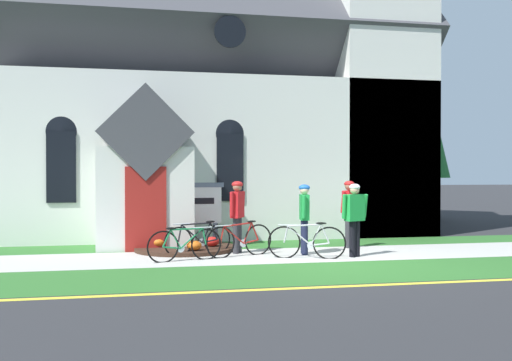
% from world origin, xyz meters
% --- Properties ---
extents(ground, '(140.00, 140.00, 0.00)m').
position_xyz_m(ground, '(0.00, 4.00, 0.00)').
color(ground, '#2B2B2D').
extents(sidewalk_slab, '(32.00, 2.38, 0.01)m').
position_xyz_m(sidewalk_slab, '(-1.94, 1.49, 0.01)').
color(sidewalk_slab, '#B7B5AD').
rests_on(sidewalk_slab, ground).
extents(grass_verge, '(32.00, 2.38, 0.01)m').
position_xyz_m(grass_verge, '(-1.94, -0.90, 0.00)').
color(grass_verge, '#2D6628').
rests_on(grass_verge, ground).
extents(church_lawn, '(24.00, 1.69, 0.01)m').
position_xyz_m(church_lawn, '(-1.94, 3.52, 0.00)').
color(church_lawn, '#2D6628').
rests_on(church_lawn, ground).
extents(curb_paint_stripe, '(28.00, 0.16, 0.01)m').
position_xyz_m(curb_paint_stripe, '(-1.94, -2.24, 0.00)').
color(curb_paint_stripe, yellow).
rests_on(curb_paint_stripe, ground).
extents(church_building, '(13.47, 11.82, 13.12)m').
position_xyz_m(church_building, '(-1.57, 9.04, 4.67)').
color(church_building, silver).
rests_on(church_building, ground).
extents(church_sign, '(2.09, 0.26, 1.69)m').
position_xyz_m(church_sign, '(-3.30, 3.32, 1.11)').
color(church_sign, slate).
rests_on(church_sign, ground).
extents(flower_bed, '(2.53, 2.53, 0.34)m').
position_xyz_m(flower_bed, '(-3.30, 2.80, 0.08)').
color(flower_bed, '#382319').
rests_on(flower_bed, ground).
extents(bicycle_blue, '(1.65, 0.68, 0.85)m').
position_xyz_m(bicycle_blue, '(-2.13, 1.52, 0.39)').
color(bicycle_blue, black).
rests_on(bicycle_blue, ground).
extents(bicycle_red, '(1.67, 0.48, 0.78)m').
position_xyz_m(bicycle_red, '(-3.44, 1.07, 0.37)').
color(bicycle_red, black).
rests_on(bicycle_red, ground).
extents(bicycle_silver, '(1.63, 0.61, 0.82)m').
position_xyz_m(bicycle_silver, '(-3.05, 1.98, 0.37)').
color(bicycle_silver, black).
rests_on(bicycle_silver, ground).
extents(bicycle_yellow, '(1.68, 0.63, 0.85)m').
position_xyz_m(bicycle_yellow, '(-0.70, 0.91, 0.39)').
color(bicycle_yellow, black).
rests_on(bicycle_yellow, ground).
extents(cyclist_in_blue_jersey, '(0.44, 0.64, 1.75)m').
position_xyz_m(cyclist_in_blue_jersey, '(-2.11, 2.04, 1.03)').
color(cyclist_in_blue_jersey, '#2D2D33').
rests_on(cyclist_in_blue_jersey, ground).
extents(cyclist_in_yellow_jersey, '(0.55, 0.59, 1.74)m').
position_xyz_m(cyclist_in_yellow_jersey, '(0.89, 2.44, 1.03)').
color(cyclist_in_yellow_jersey, '#2D2D33').
rests_on(cyclist_in_yellow_jersey, ground).
extents(cyclist_in_red_jersey, '(0.65, 0.36, 1.69)m').
position_xyz_m(cyclist_in_red_jersey, '(0.45, 0.92, 0.99)').
color(cyclist_in_red_jersey, black).
rests_on(cyclist_in_red_jersey, ground).
extents(cyclist_in_white_jersey, '(0.30, 0.68, 1.67)m').
position_xyz_m(cyclist_in_white_jersey, '(-0.57, 1.55, 0.98)').
color(cyclist_in_white_jersey, '#191E38').
rests_on(cyclist_in_white_jersey, ground).
extents(roadside_conifer, '(2.91, 2.91, 8.17)m').
position_xyz_m(roadside_conifer, '(6.63, 10.29, 4.94)').
color(roadside_conifer, '#4C3823').
rests_on(roadside_conifer, ground).
extents(yard_deciduous_tree, '(4.30, 4.30, 4.91)m').
position_xyz_m(yard_deciduous_tree, '(-7.14, 7.08, 3.34)').
color(yard_deciduous_tree, '#4C3823').
rests_on(yard_deciduous_tree, ground).
extents(distant_hill, '(72.12, 54.70, 25.09)m').
position_xyz_m(distant_hill, '(-8.15, 81.25, 0.00)').
color(distant_hill, '#847A5B').
rests_on(distant_hill, ground).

